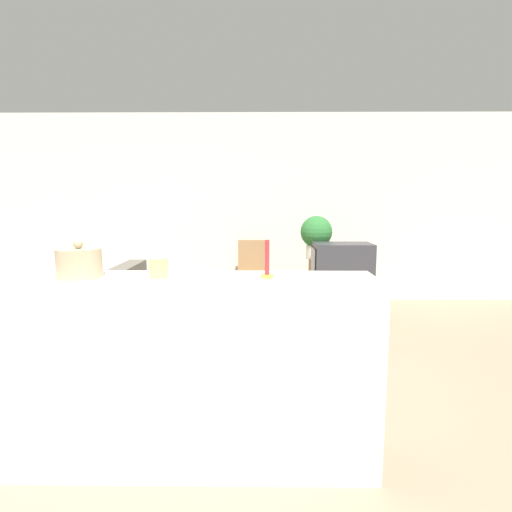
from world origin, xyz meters
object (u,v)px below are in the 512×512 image
object	(u,v)px
wooden_chair	(252,271)
decorative_bowl	(79,263)
couch	(146,323)
potted_plant	(316,235)
television	(342,264)

from	to	relation	value
wooden_chair	decorative_bowl	bearing A→B (deg)	-104.52
decorative_bowl	couch	bearing A→B (deg)	95.26
wooden_chair	couch	bearing A→B (deg)	-121.71
wooden_chair	potted_plant	world-z (taller)	potted_plant
potted_plant	decorative_bowl	distance (m)	3.51
potted_plant	decorative_bowl	world-z (taller)	potted_plant
television	wooden_chair	world-z (taller)	television
wooden_chair	decorative_bowl	xyz separation A→B (m)	(-0.86, -3.32, 0.64)
couch	potted_plant	world-z (taller)	potted_plant
television	decorative_bowl	distance (m)	3.30
couch	television	xyz separation A→B (m)	(2.11, 0.94, 0.44)
wooden_chair	decorative_bowl	distance (m)	3.49
television	wooden_chair	distance (m)	1.31
potted_plant	television	bearing A→B (deg)	-60.57
wooden_chair	potted_plant	distance (m)	1.02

